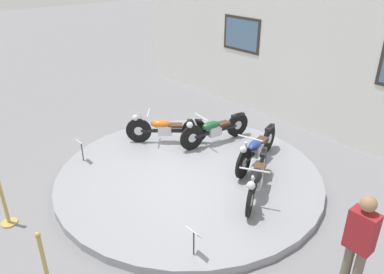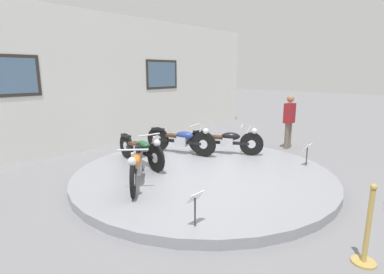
{
  "view_description": "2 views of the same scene",
  "coord_description": "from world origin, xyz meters",
  "px_view_note": "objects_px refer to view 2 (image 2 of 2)",
  "views": [
    {
      "loc": [
        5.2,
        -4.32,
        4.32
      ],
      "look_at": [
        -0.24,
        0.28,
        0.81
      ],
      "focal_mm": 35.0,
      "sensor_mm": 36.0,
      "label": 1
    },
    {
      "loc": [
        -4.71,
        -4.06,
        2.27
      ],
      "look_at": [
        -0.2,
        0.15,
        0.93
      ],
      "focal_mm": 28.0,
      "sensor_mm": 36.0,
      "label": 2
    }
  ],
  "objects_px": {
    "info_placard_front_centre": "(307,150)",
    "info_placard_front_left": "(195,202)",
    "motorcycle_orange": "(136,165)",
    "motorcycle_blue": "(181,139)",
    "stanchion_post_left_of_entry": "(367,238)",
    "motorcycle_black": "(227,140)",
    "motorcycle_green": "(141,149)",
    "visitor_standing": "(289,119)"
  },
  "relations": [
    {
      "from": "motorcycle_blue",
      "to": "motorcycle_black",
      "type": "distance_m",
      "value": 1.19
    },
    {
      "from": "info_placard_front_left",
      "to": "stanchion_post_left_of_entry",
      "type": "relative_size",
      "value": 0.5
    },
    {
      "from": "info_placard_front_centre",
      "to": "visitor_standing",
      "type": "xyz_separation_m",
      "value": [
        1.82,
        1.33,
        0.38
      ]
    },
    {
      "from": "info_placard_front_centre",
      "to": "info_placard_front_left",
      "type": "bearing_deg",
      "value": 180.0
    },
    {
      "from": "motorcycle_blue",
      "to": "info_placard_front_left",
      "type": "bearing_deg",
      "value": -132.17
    },
    {
      "from": "motorcycle_black",
      "to": "stanchion_post_left_of_entry",
      "type": "height_order",
      "value": "stanchion_post_left_of_entry"
    },
    {
      "from": "motorcycle_green",
      "to": "info_placard_front_left",
      "type": "bearing_deg",
      "value": -113.67
    },
    {
      "from": "motorcycle_green",
      "to": "stanchion_post_left_of_entry",
      "type": "distance_m",
      "value": 4.73
    },
    {
      "from": "motorcycle_green",
      "to": "motorcycle_black",
      "type": "relative_size",
      "value": 1.15
    },
    {
      "from": "motorcycle_green",
      "to": "motorcycle_black",
      "type": "xyz_separation_m",
      "value": [
        2.11,
        -0.89,
        -0.01
      ]
    },
    {
      "from": "motorcycle_black",
      "to": "info_placard_front_left",
      "type": "distance_m",
      "value": 3.86
    },
    {
      "from": "info_placard_front_centre",
      "to": "visitor_standing",
      "type": "relative_size",
      "value": 0.32
    },
    {
      "from": "visitor_standing",
      "to": "info_placard_front_left",
      "type": "bearing_deg",
      "value": -166.69
    },
    {
      "from": "motorcycle_orange",
      "to": "stanchion_post_left_of_entry",
      "type": "bearing_deg",
      "value": -82.33
    },
    {
      "from": "motorcycle_orange",
      "to": "info_placard_front_centre",
      "type": "bearing_deg",
      "value": -30.07
    },
    {
      "from": "motorcycle_orange",
      "to": "info_placard_front_centre",
      "type": "relative_size",
      "value": 2.97
    },
    {
      "from": "stanchion_post_left_of_entry",
      "to": "info_placard_front_left",
      "type": "bearing_deg",
      "value": 116.71
    },
    {
      "from": "motorcycle_black",
      "to": "info_placard_front_left",
      "type": "bearing_deg",
      "value": -149.95
    },
    {
      "from": "motorcycle_green",
      "to": "info_placard_front_centre",
      "type": "distance_m",
      "value": 3.8
    },
    {
      "from": "info_placard_front_centre",
      "to": "motorcycle_blue",
      "type": "bearing_deg",
      "value": 113.53
    },
    {
      "from": "motorcycle_blue",
      "to": "motorcycle_black",
      "type": "height_order",
      "value": "motorcycle_blue"
    },
    {
      "from": "info_placard_front_left",
      "to": "stanchion_post_left_of_entry",
      "type": "distance_m",
      "value": 2.13
    },
    {
      "from": "stanchion_post_left_of_entry",
      "to": "motorcycle_blue",
      "type": "bearing_deg",
      "value": 71.26
    },
    {
      "from": "motorcycle_orange",
      "to": "stanchion_post_left_of_entry",
      "type": "relative_size",
      "value": 1.48
    },
    {
      "from": "motorcycle_orange",
      "to": "motorcycle_blue",
      "type": "height_order",
      "value": "motorcycle_blue"
    },
    {
      "from": "stanchion_post_left_of_entry",
      "to": "visitor_standing",
      "type": "bearing_deg",
      "value": 34.75
    },
    {
      "from": "motorcycle_orange",
      "to": "motorcycle_blue",
      "type": "relative_size",
      "value": 0.79
    },
    {
      "from": "motorcycle_orange",
      "to": "visitor_standing",
      "type": "distance_m",
      "value": 5.22
    },
    {
      "from": "motorcycle_black",
      "to": "motorcycle_orange",
      "type": "bearing_deg",
      "value": 179.9
    },
    {
      "from": "motorcycle_green",
      "to": "visitor_standing",
      "type": "xyz_separation_m",
      "value": [
        4.37,
        -1.49,
        0.37
      ]
    },
    {
      "from": "motorcycle_green",
      "to": "motorcycle_black",
      "type": "distance_m",
      "value": 2.29
    },
    {
      "from": "visitor_standing",
      "to": "stanchion_post_left_of_entry",
      "type": "relative_size",
      "value": 1.57
    },
    {
      "from": "info_placard_front_centre",
      "to": "stanchion_post_left_of_entry",
      "type": "xyz_separation_m",
      "value": [
        -2.83,
        -1.9,
        -0.19
      ]
    },
    {
      "from": "info_placard_front_left",
      "to": "info_placard_front_centre",
      "type": "relative_size",
      "value": 1.0
    },
    {
      "from": "motorcycle_blue",
      "to": "stanchion_post_left_of_entry",
      "type": "xyz_separation_m",
      "value": [
        -1.6,
        -4.72,
        -0.21
      ]
    },
    {
      "from": "info_placard_front_left",
      "to": "visitor_standing",
      "type": "bearing_deg",
      "value": 13.31
    },
    {
      "from": "motorcycle_blue",
      "to": "motorcycle_black",
      "type": "xyz_separation_m",
      "value": [
        0.79,
        -0.89,
        -0.02
      ]
    },
    {
      "from": "visitor_standing",
      "to": "stanchion_post_left_of_entry",
      "type": "distance_m",
      "value": 5.69
    },
    {
      "from": "motorcycle_blue",
      "to": "info_placard_front_left",
      "type": "distance_m",
      "value": 3.81
    },
    {
      "from": "stanchion_post_left_of_entry",
      "to": "motorcycle_green",
      "type": "bearing_deg",
      "value": 86.6
    },
    {
      "from": "visitor_standing",
      "to": "motorcycle_green",
      "type": "bearing_deg",
      "value": 161.12
    },
    {
      "from": "motorcycle_blue",
      "to": "visitor_standing",
      "type": "relative_size",
      "value": 1.19
    }
  ]
}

